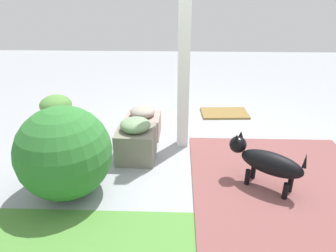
{
  "coord_description": "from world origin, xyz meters",
  "views": [
    {
      "loc": [
        0.25,
        3.14,
        1.83
      ],
      "look_at": [
        0.36,
        -0.04,
        0.35
      ],
      "focal_mm": 33.12,
      "sensor_mm": 36.0,
      "label": 1
    }
  ],
  "objects": [
    {
      "name": "stone_planter_nearest",
      "position": [
        0.7,
        -0.51,
        0.18
      ],
      "size": [
        0.45,
        0.44,
        0.4
      ],
      "color": "gray",
      "rests_on": "ground"
    },
    {
      "name": "brick_path",
      "position": [
        -0.81,
        0.78,
        0.01
      ],
      "size": [
        1.8,
        2.4,
        0.02
      ],
      "primitive_type": "cube",
      "color": "brown",
      "rests_on": "ground"
    },
    {
      "name": "porch_pillar",
      "position": [
        0.19,
        -0.28,
        1.19
      ],
      "size": [
        0.13,
        0.13,
        2.37
      ],
      "primitive_type": "cube",
      "color": "white",
      "rests_on": "ground"
    },
    {
      "name": "dog",
      "position": [
        -0.59,
        0.59,
        0.29
      ],
      "size": [
        0.67,
        0.54,
        0.51
      ],
      "color": "black",
      "rests_on": "ground"
    },
    {
      "name": "stone_planter_near",
      "position": [
        0.71,
        0.08,
        0.23
      ],
      "size": [
        0.44,
        0.45,
        0.49
      ],
      "color": "slate",
      "rests_on": "ground"
    },
    {
      "name": "ground_plane",
      "position": [
        0.0,
        0.0,
        0.0
      ],
      "size": [
        12.0,
        12.0,
        0.0
      ],
      "primitive_type": "plane",
      "color": "#94989D"
    },
    {
      "name": "doormat",
      "position": [
        -0.46,
        -1.27,
        0.01
      ],
      "size": [
        0.72,
        0.47,
        0.03
      ],
      "primitive_type": "cube",
      "rotation": [
        0.0,
        0.0,
        0.05
      ],
      "color": "olive",
      "rests_on": "ground"
    },
    {
      "name": "terracotta_pot_broad",
      "position": [
        1.91,
        -0.74,
        0.26
      ],
      "size": [
        0.42,
        0.42,
        0.45
      ],
      "color": "#B96A41",
      "rests_on": "ground"
    },
    {
      "name": "round_shrub",
      "position": [
        1.27,
        0.74,
        0.43
      ],
      "size": [
        0.87,
        0.87,
        0.87
      ],
      "primitive_type": "sphere",
      "color": "#2D712E",
      "rests_on": "ground"
    }
  ]
}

